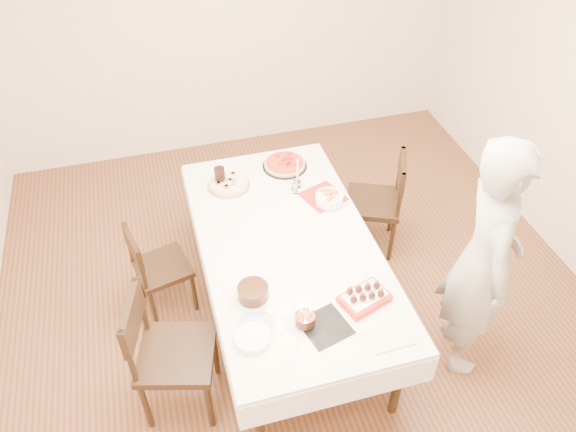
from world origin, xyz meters
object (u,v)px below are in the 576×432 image
object	(u,v)px
chair_right_savory	(373,202)
chair_left_savory	(163,268)
dining_table	(288,281)
pizza_white	(229,185)
person	(483,261)
pasta_bowl	(329,199)
chair_left_dessert	(177,354)
birthday_cake	(305,315)
strawberry_box	(365,297)
pizza_pepperoni	(285,164)
cola_glass	(220,176)
taper_candle	(297,173)
layer_cake	(253,293)

from	to	relation	value
chair_right_savory	chair_left_savory	distance (m)	1.74
dining_table	pizza_white	world-z (taller)	pizza_white
person	pasta_bowl	bearing A→B (deg)	53.95
chair_left_dessert	birthday_cake	size ratio (longest dim) A/B	7.39
pasta_bowl	strawberry_box	bearing A→B (deg)	-95.77
chair_left_dessert	birthday_cake	bearing A→B (deg)	-178.49
pizza_pepperoni	cola_glass	xyz separation A→B (m)	(-0.53, -0.08, 0.05)
dining_table	pasta_bowl	distance (m)	0.66
taper_candle	cola_glass	distance (m)	0.58
chair_left_dessert	taper_candle	size ratio (longest dim) A/B	3.76
layer_cake	strawberry_box	distance (m)	0.67
pasta_bowl	taper_candle	xyz separation A→B (m)	(-0.17, 0.24, 0.09)
dining_table	chair_left_dessert	bearing A→B (deg)	-150.15
chair_right_savory	chair_left_savory	xyz separation A→B (m)	(-1.72, -0.21, -0.05)
chair_right_savory	pasta_bowl	world-z (taller)	chair_right_savory
person	strawberry_box	size ratio (longest dim) A/B	6.22
person	chair_left_savory	bearing A→B (deg)	81.48
taper_candle	layer_cake	world-z (taller)	taper_candle
chair_right_savory	taper_candle	xyz separation A→B (m)	(-0.64, 0.00, 0.43)
chair_left_dessert	chair_right_savory	bearing A→B (deg)	-133.28
cola_glass	birthday_cake	bearing A→B (deg)	-80.84
person	birthday_cake	size ratio (longest dim) A/B	13.50
chair_left_dessert	pasta_bowl	world-z (taller)	chair_left_dessert
pizza_white	chair_right_savory	bearing A→B (deg)	-6.95
pizza_white	pizza_pepperoni	bearing A→B (deg)	15.71
chair_right_savory	pizza_pepperoni	world-z (taller)	chair_right_savory
chair_right_savory	person	xyz separation A→B (m)	(0.20, -1.18, 0.44)
pasta_bowl	chair_left_savory	bearing A→B (deg)	178.53
layer_cake	cola_glass	bearing A→B (deg)	89.25
pizza_white	pasta_bowl	xyz separation A→B (m)	(0.66, -0.38, 0.02)
pizza_white	strawberry_box	distance (m)	1.43
chair_left_savory	chair_left_dessert	xyz separation A→B (m)	(0.01, -0.84, 0.09)
dining_table	chair_left_dessert	world-z (taller)	chair_left_dessert
dining_table	cola_glass	size ratio (longest dim) A/B	14.36
layer_cake	strawberry_box	world-z (taller)	layer_cake
pizza_white	taper_candle	world-z (taller)	taper_candle
chair_right_savory	strawberry_box	distance (m)	1.34
chair_right_savory	pizza_pepperoni	size ratio (longest dim) A/B	2.58
dining_table	pizza_pepperoni	size ratio (longest dim) A/B	6.13
pizza_white	strawberry_box	world-z (taller)	strawberry_box
pizza_pepperoni	taper_candle	size ratio (longest dim) A/B	1.35
strawberry_box	chair_right_savory	bearing A→B (deg)	64.12
dining_table	person	xyz separation A→B (m)	(1.07, -0.61, 0.51)
pizza_pepperoni	chair_left_savory	bearing A→B (deg)	-155.58
chair_left_savory	pasta_bowl	xyz separation A→B (m)	(1.25, -0.03, 0.40)
dining_table	cola_glass	world-z (taller)	cola_glass
chair_left_dessert	pizza_white	distance (m)	1.35
person	pizza_white	bearing A→B (deg)	63.68
chair_right_savory	strawberry_box	world-z (taller)	chair_right_savory
layer_cake	pasta_bowl	bearing A→B (deg)	44.62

